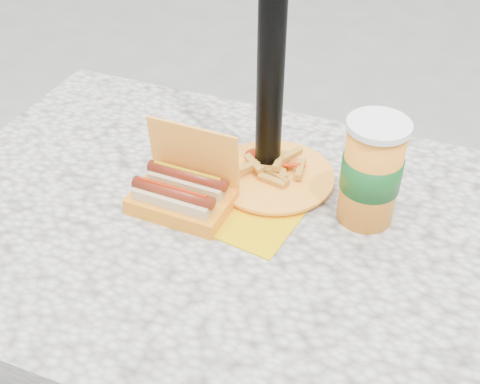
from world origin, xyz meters
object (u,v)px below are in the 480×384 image
at_px(fries_plate, 271,177).
at_px(soda_cup, 371,172).
at_px(umbrella_pole, 273,1).
at_px(hotdog_box, 182,193).

height_order(fries_plate, soda_cup, soda_cup).
relative_size(fries_plate, soda_cup, 1.65).
height_order(umbrella_pole, hotdog_box, umbrella_pole).
xyz_separation_m(hotdog_box, fries_plate, (0.13, 0.13, -0.02)).
bearing_deg(hotdog_box, soda_cup, 19.14).
distance_m(fries_plate, soda_cup, 0.21).
relative_size(hotdog_box, fries_plate, 0.56).
bearing_deg(fries_plate, hotdog_box, -134.30).
distance_m(umbrella_pole, hotdog_box, 0.37).
relative_size(umbrella_pole, hotdog_box, 11.94).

